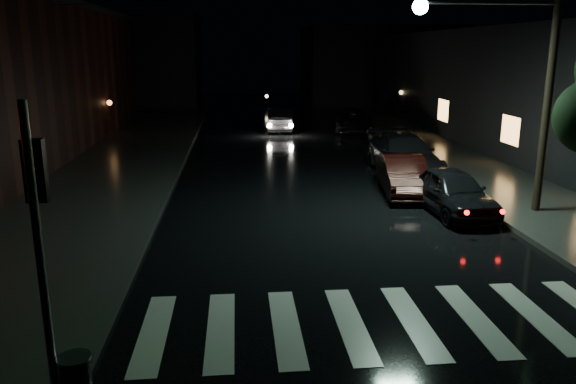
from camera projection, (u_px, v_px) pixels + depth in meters
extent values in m
plane|color=black|center=(220.00, 344.00, 9.74)|extent=(120.00, 120.00, 0.00)
cube|color=#282826|center=(105.00, 173.00, 22.79)|extent=(6.00, 44.00, 0.15)
cube|color=#282826|center=(462.00, 166.00, 24.11)|extent=(4.00, 44.00, 0.15)
cube|color=black|center=(571.00, 90.00, 27.87)|extent=(10.00, 40.00, 6.00)
cube|color=black|center=(122.00, 60.00, 51.28)|extent=(14.00, 10.00, 8.00)
cube|color=black|center=(379.00, 65.00, 53.53)|extent=(14.00, 10.00, 7.00)
cube|color=beige|center=(382.00, 322.00, 10.49)|extent=(9.00, 3.00, 0.01)
cylinder|color=slate|center=(40.00, 257.00, 7.53)|extent=(0.12, 0.12, 4.20)
cylinder|color=black|center=(76.00, 376.00, 8.01)|extent=(0.44, 0.44, 0.55)
cylinder|color=slate|center=(74.00, 358.00, 7.94)|extent=(0.48, 0.48, 0.04)
cube|color=black|center=(35.00, 171.00, 7.42)|extent=(0.28, 0.16, 0.85)
sphere|color=#0CFF33|center=(39.00, 188.00, 7.57)|extent=(0.20, 0.20, 0.20)
cylinder|color=black|center=(550.00, 78.00, 16.31)|extent=(0.24, 0.24, 8.00)
cylinder|color=slate|center=(490.00, 3.00, 15.62)|extent=(4.00, 0.08, 0.08)
sphere|color=#BFFFD8|center=(420.00, 6.00, 15.47)|extent=(0.44, 0.44, 0.44)
imported|color=black|center=(453.00, 192.00, 17.32)|extent=(1.84, 4.14, 1.38)
imported|color=black|center=(403.00, 175.00, 19.69)|extent=(1.89, 4.22, 1.35)
imported|color=black|center=(404.00, 155.00, 22.85)|extent=(2.25, 5.39, 1.56)
imported|color=black|center=(353.00, 120.00, 34.65)|extent=(2.83, 5.10, 1.35)
imported|color=black|center=(280.00, 120.00, 34.80)|extent=(1.73, 4.27, 1.38)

